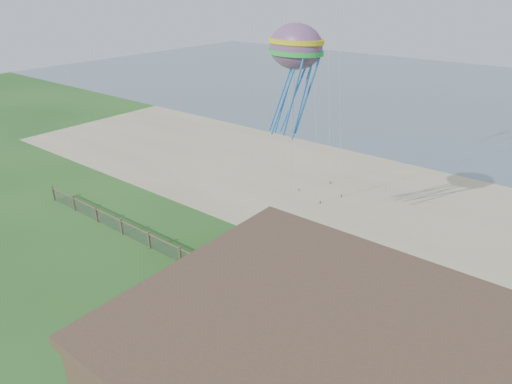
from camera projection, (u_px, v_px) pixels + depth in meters
ground at (135, 336)px, 23.13m from camera, size 160.00×160.00×0.00m
sand_beach at (343, 193)px, 38.82m from camera, size 72.00×20.00×0.02m
ocean at (481, 99)px, 70.21m from camera, size 160.00×68.00×0.02m
chainlink_fence at (215, 273)px, 27.18m from camera, size 36.20×0.20×1.25m
picnic_table at (228, 316)px, 23.91m from camera, size 2.21×1.93×0.78m
octopus_kite at (294, 79)px, 26.16m from camera, size 4.10×3.62×7.02m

